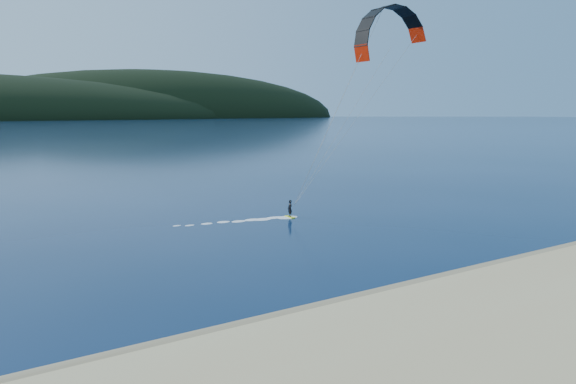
{
  "coord_description": "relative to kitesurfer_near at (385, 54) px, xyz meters",
  "views": [
    {
      "loc": [
        -11.93,
        -14.78,
        9.46
      ],
      "look_at": [
        3.87,
        10.0,
        5.0
      ],
      "focal_mm": 33.14,
      "sensor_mm": 36.0,
      "label": 1
    }
  ],
  "objects": [
    {
      "name": "kitesurfer_near",
      "position": [
        0.0,
        0.0,
        0.0
      ],
      "size": [
        23.33,
        6.11,
        18.31
      ],
      "color": "#DFF11C",
      "rests_on": "ground"
    },
    {
      "name": "ground",
      "position": [
        -21.69,
        -21.73,
        -14.58
      ],
      "size": [
        1800.0,
        1800.0,
        0.0
      ],
      "primitive_type": "plane",
      "color": "#071B36",
      "rests_on": "ground"
    },
    {
      "name": "wet_sand",
      "position": [
        -21.69,
        -17.23,
        -14.53
      ],
      "size": [
        220.0,
        2.5,
        0.1
      ],
      "color": "olive",
      "rests_on": "ground"
    }
  ]
}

